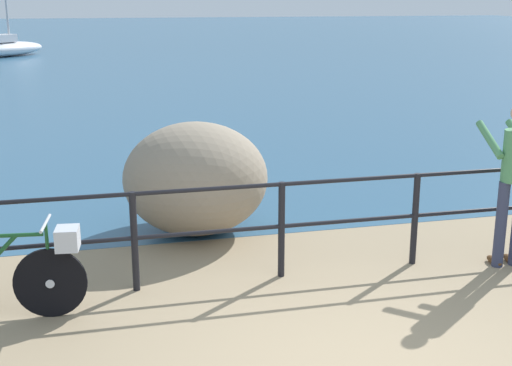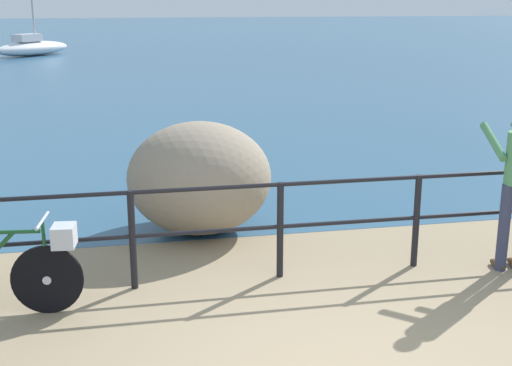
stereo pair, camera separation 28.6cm
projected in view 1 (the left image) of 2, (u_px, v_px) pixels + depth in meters
ground_plane at (142, 82)px, 23.98m from camera, size 120.00×120.00×0.10m
sea_surface at (111, 36)px, 50.56m from camera, size 120.00×90.00×0.01m
promenade_railing at (282, 218)px, 7.03m from camera, size 9.08×0.07×1.02m
bicycle at (7, 271)px, 6.13m from camera, size 1.69×0.48×0.92m
breakwater_boulder_main at (196, 178)px, 8.39m from camera, size 1.77×1.75×1.38m
sailboat at (7, 48)px, 33.32m from camera, size 3.91×4.14×4.90m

